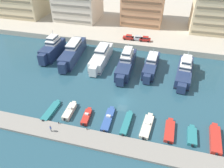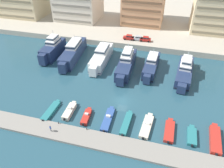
{
  "view_description": "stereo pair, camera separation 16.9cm",
  "coord_description": "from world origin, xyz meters",
  "px_view_note": "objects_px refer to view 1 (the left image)",
  "views": [
    {
      "loc": [
        8.63,
        -42.86,
        36.79
      ],
      "look_at": [
        -3.71,
        3.23,
        2.5
      ],
      "focal_mm": 35.0,
      "sensor_mm": 36.0,
      "label": 1
    },
    {
      "loc": [
        8.8,
        -42.82,
        36.79
      ],
      "look_at": [
        -3.71,
        3.23,
        2.5
      ],
      "focal_mm": 35.0,
      "sensor_mm": 36.0,
      "label": 2
    }
  ],
  "objects_px": {
    "motorboat_teal_center": "(127,123)",
    "pedestrian_near_edge": "(51,128)",
    "motorboat_cream_left": "(70,111)",
    "motorboat_teal_right": "(192,136)",
    "motorboat_red_far_right": "(215,139)",
    "motorboat_red_mid_right": "(170,131)",
    "yacht_navy_center": "(151,65)",
    "yacht_navy_left": "(73,52)",
    "motorboat_cream_center_right": "(147,126)",
    "yacht_navy_center_left": "(126,63)",
    "car_red_mid_left": "(145,39)",
    "motorboat_blue_center_left": "(108,119)",
    "motorboat_red_mid_left": "(87,117)",
    "yacht_white_mid_left": "(101,57)",
    "motorboat_teal_far_left": "(51,111)",
    "yacht_navy_center_right": "(185,71)",
    "car_silver_left": "(138,38)",
    "yacht_navy_far_left": "(52,49)",
    "car_red_far_left": "(129,37)"
  },
  "relations": [
    {
      "from": "motorboat_cream_left",
      "to": "yacht_navy_center_left",
      "type": "bearing_deg",
      "value": 68.73
    },
    {
      "from": "car_silver_left",
      "to": "motorboat_blue_center_left",
      "type": "bearing_deg",
      "value": -89.78
    },
    {
      "from": "motorboat_red_mid_left",
      "to": "motorboat_blue_center_left",
      "type": "height_order",
      "value": "motorboat_red_mid_left"
    },
    {
      "from": "motorboat_blue_center_left",
      "to": "car_silver_left",
      "type": "xyz_separation_m",
      "value": [
        -0.16,
        41.43,
        2.65
      ]
    },
    {
      "from": "motorboat_teal_right",
      "to": "car_red_mid_left",
      "type": "relative_size",
      "value": 1.45
    },
    {
      "from": "pedestrian_near_edge",
      "to": "yacht_navy_center",
      "type": "bearing_deg",
      "value": 60.49
    },
    {
      "from": "car_silver_left",
      "to": "yacht_navy_center",
      "type": "bearing_deg",
      "value": -66.84
    },
    {
      "from": "motorboat_blue_center_left",
      "to": "yacht_navy_center",
      "type": "bearing_deg",
      "value": 74.29
    },
    {
      "from": "car_silver_left",
      "to": "car_red_mid_left",
      "type": "height_order",
      "value": "same"
    },
    {
      "from": "motorboat_blue_center_left",
      "to": "motorboat_teal_center",
      "type": "distance_m",
      "value": 4.49
    },
    {
      "from": "yacht_navy_far_left",
      "to": "yacht_navy_center_left",
      "type": "relative_size",
      "value": 0.79
    },
    {
      "from": "car_red_mid_left",
      "to": "motorboat_blue_center_left",
      "type": "bearing_deg",
      "value": -93.7
    },
    {
      "from": "motorboat_cream_center_right",
      "to": "car_red_far_left",
      "type": "bearing_deg",
      "value": 107.13
    },
    {
      "from": "yacht_navy_left",
      "to": "car_silver_left",
      "type": "bearing_deg",
      "value": 38.87
    },
    {
      "from": "motorboat_teal_center",
      "to": "pedestrian_near_edge",
      "type": "distance_m",
      "value": 16.84
    },
    {
      "from": "motorboat_red_mid_right",
      "to": "pedestrian_near_edge",
      "type": "height_order",
      "value": "pedestrian_near_edge"
    },
    {
      "from": "motorboat_cream_center_right",
      "to": "yacht_navy_center_left",
      "type": "bearing_deg",
      "value": 112.92
    },
    {
      "from": "yacht_navy_center_right",
      "to": "car_red_mid_left",
      "type": "distance_m",
      "value": 22.61
    },
    {
      "from": "motorboat_red_mid_left",
      "to": "motorboat_teal_far_left",
      "type": "bearing_deg",
      "value": -178.49
    },
    {
      "from": "yacht_navy_center",
      "to": "pedestrian_near_edge",
      "type": "distance_m",
      "value": 36.45
    },
    {
      "from": "yacht_navy_center",
      "to": "car_silver_left",
      "type": "distance_m",
      "value": 18.16
    },
    {
      "from": "yacht_navy_center",
      "to": "motorboat_cream_center_right",
      "type": "bearing_deg",
      "value": -85.13
    },
    {
      "from": "yacht_navy_center",
      "to": "motorboat_red_far_right",
      "type": "relative_size",
      "value": 1.92
    },
    {
      "from": "yacht_navy_center",
      "to": "motorboat_teal_right",
      "type": "distance_m",
      "value": 27.64
    },
    {
      "from": "yacht_navy_center_left",
      "to": "motorboat_teal_center",
      "type": "distance_m",
      "value": 24.25
    },
    {
      "from": "motorboat_teal_far_left",
      "to": "motorboat_blue_center_left",
      "type": "height_order",
      "value": "motorboat_blue_center_left"
    },
    {
      "from": "yacht_navy_far_left",
      "to": "yacht_white_mid_left",
      "type": "height_order",
      "value": "yacht_navy_far_left"
    },
    {
      "from": "motorboat_red_mid_left",
      "to": "motorboat_blue_center_left",
      "type": "distance_m",
      "value": 5.16
    },
    {
      "from": "motorboat_red_far_right",
      "to": "yacht_navy_center_left",
      "type": "bearing_deg",
      "value": 136.17
    },
    {
      "from": "motorboat_teal_center",
      "to": "motorboat_cream_left",
      "type": "bearing_deg",
      "value": 178.3
    },
    {
      "from": "yacht_navy_center_left",
      "to": "car_red_far_left",
      "type": "height_order",
      "value": "yacht_navy_center_left"
    },
    {
      "from": "motorboat_teal_center",
      "to": "car_red_mid_left",
      "type": "height_order",
      "value": "car_red_mid_left"
    },
    {
      "from": "yacht_navy_center_right",
      "to": "motorboat_red_mid_left",
      "type": "distance_m",
      "value": 33.17
    },
    {
      "from": "motorboat_red_mid_right",
      "to": "yacht_navy_center",
      "type": "bearing_deg",
      "value": 106.04
    },
    {
      "from": "yacht_navy_left",
      "to": "motorboat_cream_center_right",
      "type": "height_order",
      "value": "yacht_navy_left"
    },
    {
      "from": "yacht_navy_left",
      "to": "yacht_white_mid_left",
      "type": "bearing_deg",
      "value": -0.23
    },
    {
      "from": "motorboat_teal_center",
      "to": "motorboat_red_far_right",
      "type": "relative_size",
      "value": 0.91
    },
    {
      "from": "motorboat_red_mid_left",
      "to": "motorboat_teal_center",
      "type": "bearing_deg",
      "value": 1.58
    },
    {
      "from": "motorboat_red_mid_right",
      "to": "motorboat_red_far_right",
      "type": "relative_size",
      "value": 0.84
    },
    {
      "from": "motorboat_red_mid_left",
      "to": "motorboat_blue_center_left",
      "type": "relative_size",
      "value": 0.7
    },
    {
      "from": "yacht_navy_far_left",
      "to": "motorboat_cream_left",
      "type": "height_order",
      "value": "yacht_navy_far_left"
    },
    {
      "from": "motorboat_red_mid_left",
      "to": "motorboat_teal_right",
      "type": "height_order",
      "value": "motorboat_red_mid_left"
    },
    {
      "from": "yacht_white_mid_left",
      "to": "motorboat_teal_far_left",
      "type": "xyz_separation_m",
      "value": [
        -4.63,
        -26.48,
        -1.69
      ]
    },
    {
      "from": "yacht_navy_center_right",
      "to": "motorboat_teal_far_left",
      "type": "xyz_separation_m",
      "value": [
        -31.3,
        -24.86,
        -1.6
      ]
    },
    {
      "from": "motorboat_cream_left",
      "to": "motorboat_teal_right",
      "type": "distance_m",
      "value": 28.54
    },
    {
      "from": "yacht_white_mid_left",
      "to": "motorboat_cream_left",
      "type": "height_order",
      "value": "yacht_white_mid_left"
    },
    {
      "from": "motorboat_red_mid_left",
      "to": "motorboat_red_far_right",
      "type": "bearing_deg",
      "value": 1.31
    },
    {
      "from": "motorboat_red_mid_left",
      "to": "motorboat_teal_center",
      "type": "relative_size",
      "value": 0.73
    },
    {
      "from": "yacht_navy_left",
      "to": "motorboat_teal_center",
      "type": "relative_size",
      "value": 2.67
    },
    {
      "from": "motorboat_cream_left",
      "to": "motorboat_teal_right",
      "type": "height_order",
      "value": "motorboat_cream_left"
    }
  ]
}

